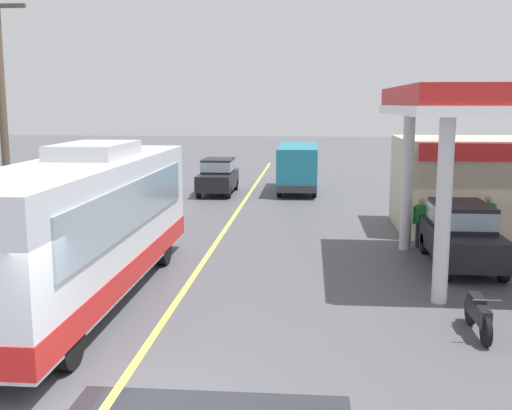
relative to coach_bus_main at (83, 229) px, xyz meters
name	(u,v)px	position (x,y,z in m)	size (l,w,h in m)	color
ground	(243,204)	(2.21, 14.54, -1.72)	(120.00, 120.00, 0.00)	#4C4C51
lane_divider_stripe	(229,224)	(2.21, 9.54, -1.72)	(0.16, 50.00, 0.01)	#D8CC4C
coach_bus_main	(83,229)	(0.00, 0.00, 0.00)	(2.60, 11.04, 3.69)	silver
car_at_pump	(461,231)	(9.71, 3.94, -0.71)	(1.70, 4.20, 1.82)	black
minibus_opposing_lane	(298,164)	(4.70, 18.84, -0.25)	(2.04, 6.13, 2.44)	teal
motorcycle_parked_forecourt	(478,313)	(8.77, -1.57, -1.28)	(0.55, 1.80, 0.92)	black
pedestrian_near_pump	(487,217)	(11.21, 6.74, -0.79)	(0.55, 0.22, 1.66)	#33333F
pedestrian_by_shop	(421,220)	(8.95, 6.14, -0.79)	(0.55, 0.22, 1.66)	#33333F
car_trailing_behind_bus	(218,174)	(0.60, 17.65, -0.71)	(1.70, 4.20, 1.82)	black
utility_pole_roadside	(3,117)	(-4.00, 4.30, 2.51)	(1.80, 0.24, 8.10)	brown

